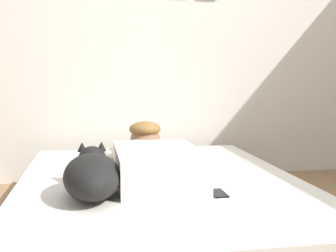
% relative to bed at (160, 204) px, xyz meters
% --- Properties ---
extents(back_wall, '(4.43, 0.12, 2.50)m').
position_rel_bed_xyz_m(back_wall, '(0.34, 1.21, 1.11)').
color(back_wall, silver).
rests_on(back_wall, ground).
extents(bed, '(1.54, 2.01, 0.28)m').
position_rel_bed_xyz_m(bed, '(0.00, 0.00, 0.00)').
color(bed, '#4C4742').
rests_on(bed, ground).
extents(pillow, '(0.52, 0.32, 0.11)m').
position_rel_bed_xyz_m(pillow, '(-0.04, 0.54, 0.20)').
color(pillow, white).
rests_on(pillow, bed).
extents(person_lying, '(0.43, 0.92, 0.27)m').
position_rel_bed_xyz_m(person_lying, '(-0.03, 0.05, 0.25)').
color(person_lying, silver).
rests_on(person_lying, bed).
extents(dog, '(0.26, 0.57, 0.21)m').
position_rel_bed_xyz_m(dog, '(-0.36, -0.26, 0.25)').
color(dog, black).
rests_on(dog, bed).
extents(coffee_cup, '(0.12, 0.09, 0.07)m').
position_rel_bed_xyz_m(coffee_cup, '(0.09, 0.32, 0.18)').
color(coffee_cup, white).
rests_on(coffee_cup, bed).
extents(cell_phone, '(0.07, 0.14, 0.01)m').
position_rel_bed_xyz_m(cell_phone, '(0.22, -0.35, 0.15)').
color(cell_phone, black).
rests_on(cell_phone, bed).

